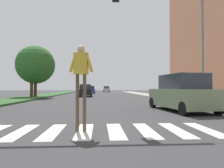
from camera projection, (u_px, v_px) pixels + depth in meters
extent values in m
plane|color=#38383A|center=(96.00, 97.00, 26.89)|extent=(140.00, 140.00, 0.00)
cube|color=silver|center=(21.00, 132.00, 5.71)|extent=(0.45, 2.20, 0.01)
cube|color=silver|center=(53.00, 131.00, 5.77)|extent=(0.45, 2.20, 0.01)
cube|color=silver|center=(85.00, 131.00, 5.82)|extent=(0.45, 2.20, 0.01)
cube|color=silver|center=(116.00, 131.00, 5.88)|extent=(0.45, 2.20, 0.01)
cube|color=silver|center=(146.00, 130.00, 5.94)|extent=(0.45, 2.20, 0.01)
cube|color=silver|center=(176.00, 130.00, 5.99)|extent=(0.45, 2.20, 0.01)
cube|color=silver|center=(205.00, 129.00, 6.05)|extent=(0.45, 2.20, 0.01)
cube|color=#2D5B28|center=(31.00, 97.00, 24.41)|extent=(3.74, 64.00, 0.15)
cylinder|color=#4C3823|center=(32.00, 85.00, 24.23)|extent=(0.36, 0.36, 2.77)
sphere|color=#1E4C19|center=(32.00, 67.00, 24.27)|extent=(2.96, 2.96, 2.96)
cylinder|color=#4C3823|center=(35.00, 86.00, 24.80)|extent=(0.36, 0.36, 2.53)
sphere|color=#2D6628|center=(36.00, 65.00, 24.85)|extent=(4.70, 4.70, 4.70)
cube|color=#9E9991|center=(160.00, 97.00, 25.41)|extent=(3.00, 64.00, 0.15)
cylinder|color=slate|center=(203.00, 50.00, 14.05)|extent=(0.14, 0.14, 7.50)
cylinder|color=brown|center=(85.00, 103.00, 5.79)|extent=(0.12, 0.12, 1.65)
cylinder|color=brown|center=(77.00, 103.00, 5.83)|extent=(0.12, 0.12, 1.65)
cube|color=gold|center=(81.00, 64.00, 5.83)|extent=(0.43, 0.33, 0.62)
cylinder|color=gold|center=(89.00, 62.00, 5.79)|extent=(0.28, 0.15, 0.58)
cylinder|color=gold|center=(73.00, 63.00, 5.88)|extent=(0.28, 0.15, 0.58)
sphere|color=beige|center=(81.00, 49.00, 5.84)|extent=(0.27, 0.27, 0.22)
cube|color=gray|center=(181.00, 98.00, 10.96)|extent=(2.41, 4.79, 0.96)
cube|color=#2D333D|center=(183.00, 82.00, 10.75)|extent=(1.95, 2.70, 0.79)
cylinder|color=black|center=(153.00, 103.00, 12.63)|extent=(0.29, 0.66, 0.64)
cylinder|color=black|center=(178.00, 102.00, 12.93)|extent=(0.29, 0.66, 0.64)
cylinder|color=black|center=(184.00, 109.00, 8.98)|extent=(0.29, 0.66, 0.64)
cylinder|color=black|center=(219.00, 108.00, 9.29)|extent=(0.29, 0.66, 0.64)
cube|color=black|center=(86.00, 92.00, 28.22)|extent=(1.88, 4.08, 0.82)
cube|color=#2D333D|center=(86.00, 87.00, 28.03)|extent=(1.60, 1.86, 0.67)
cylinder|color=black|center=(81.00, 94.00, 29.70)|extent=(0.24, 0.65, 0.64)
cylinder|color=black|center=(91.00, 94.00, 29.85)|extent=(0.24, 0.65, 0.64)
cylinder|color=black|center=(79.00, 95.00, 26.58)|extent=(0.24, 0.65, 0.64)
cylinder|color=black|center=(91.00, 95.00, 26.73)|extent=(0.24, 0.65, 0.64)
cube|color=navy|center=(91.00, 91.00, 43.17)|extent=(1.74, 4.29, 0.77)
cube|color=#2D333D|center=(91.00, 87.00, 42.97)|extent=(1.52, 1.93, 0.63)
cylinder|color=black|center=(88.00, 92.00, 44.80)|extent=(0.22, 0.64, 0.64)
cylinder|color=black|center=(95.00, 92.00, 44.91)|extent=(0.22, 0.64, 0.64)
cylinder|color=black|center=(87.00, 92.00, 41.43)|extent=(0.22, 0.64, 0.64)
cylinder|color=black|center=(94.00, 92.00, 41.53)|extent=(0.22, 0.64, 0.64)
cube|color=#B7B7BC|center=(106.00, 90.00, 58.72)|extent=(1.92, 4.11, 0.80)
cube|color=#2D333D|center=(106.00, 87.00, 58.93)|extent=(1.62, 1.88, 0.65)
cylinder|color=black|center=(110.00, 91.00, 57.23)|extent=(0.25, 0.65, 0.64)
cylinder|color=black|center=(104.00, 91.00, 57.06)|extent=(0.25, 0.65, 0.64)
cylinder|color=black|center=(109.00, 91.00, 60.36)|extent=(0.25, 0.65, 0.64)
cylinder|color=black|center=(103.00, 91.00, 60.19)|extent=(0.25, 0.65, 0.64)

